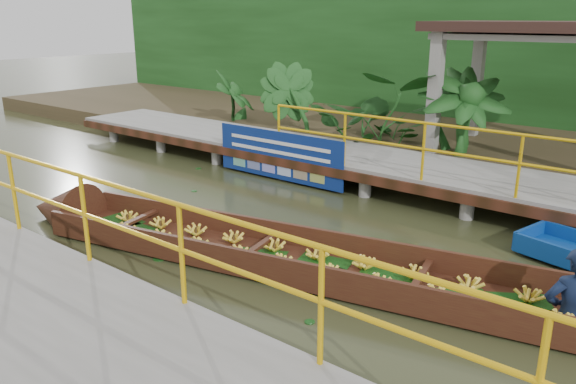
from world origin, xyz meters
The scene contains 9 objects.
ground centered at (0.00, 0.00, 0.00)m, with size 80.00×80.00×0.00m, color #2D3118.
land_strip centered at (0.00, 7.50, 0.23)m, with size 30.00×8.00×0.45m, color #372F1B.
far_dock centered at (0.02, 3.43, 0.48)m, with size 16.00×2.06×1.66m.
near_dock centered at (1.00, -4.20, 0.30)m, with size 18.00×2.40×1.73m.
pavilion centered at (3.00, 6.30, 2.82)m, with size 4.40×3.00×3.00m.
foliage_backdrop centered at (0.00, 10.00, 2.00)m, with size 30.00×0.80×4.00m, color #173F14.
vendor_boat centered at (2.78, -0.53, 0.23)m, with size 11.08×3.36×2.22m.
blue_banner centered at (-0.95, 2.48, 0.56)m, with size 3.20×0.04×1.00m.
tropical_plants centered at (1.44, 5.30, 1.32)m, with size 14.39×1.39×1.73m.
Camera 1 is at (6.20, -6.23, 3.29)m, focal length 35.00 mm.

